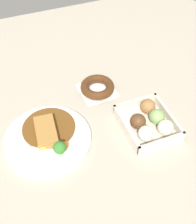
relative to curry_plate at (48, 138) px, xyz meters
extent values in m
plane|color=#B2A893|center=(-0.04, -0.11, -0.01)|extent=(1.60, 1.60, 0.00)
cylinder|color=white|center=(0.00, 0.00, -0.01)|extent=(0.26, 0.26, 0.02)
cylinder|color=brown|center=(0.03, -0.01, 0.01)|extent=(0.16, 0.16, 0.01)
cube|color=#A87538|center=(0.01, 0.00, 0.02)|extent=(0.12, 0.07, 0.02)
cylinder|color=white|center=(-0.04, 0.03, 0.01)|extent=(0.06, 0.06, 0.00)
ellipsoid|color=yellow|center=(-0.04, 0.03, 0.02)|extent=(0.03, 0.03, 0.01)
cylinder|color=#8CB766|center=(-0.07, -0.02, 0.01)|extent=(0.01, 0.01, 0.02)
sphere|color=#387A2D|center=(-0.07, -0.02, 0.03)|extent=(0.04, 0.04, 0.04)
cube|color=orange|center=(-0.05, -0.04, 0.01)|extent=(0.01, 0.01, 0.01)
cube|color=beige|center=(-0.06, -0.30, -0.01)|extent=(0.18, 0.15, 0.01)
cube|color=beige|center=(-0.15, -0.30, 0.01)|extent=(0.01, 0.15, 0.03)
cube|color=beige|center=(0.02, -0.30, 0.01)|extent=(0.01, 0.15, 0.03)
cube|color=beige|center=(-0.06, -0.37, 0.01)|extent=(0.18, 0.01, 0.03)
cube|color=beige|center=(-0.06, -0.23, 0.01)|extent=(0.18, 0.01, 0.03)
sphere|color=#EFE5C6|center=(-0.11, -0.33, 0.02)|extent=(0.05, 0.05, 0.05)
sphere|color=#84A860|center=(-0.06, -0.33, 0.02)|extent=(0.05, 0.05, 0.05)
sphere|color=#9E6B3D|center=(-0.01, -0.33, 0.02)|extent=(0.05, 0.05, 0.05)
sphere|color=silver|center=(-0.11, -0.27, 0.02)|extent=(0.05, 0.05, 0.05)
sphere|color=brown|center=(-0.06, -0.27, 0.02)|extent=(0.05, 0.05, 0.05)
cube|color=white|center=(0.15, -0.22, -0.01)|extent=(0.13, 0.13, 0.00)
torus|color=#4C2B14|center=(0.15, -0.22, 0.00)|extent=(0.12, 0.12, 0.03)
camera|label=1|loc=(-0.56, 0.06, 0.71)|focal=47.62mm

